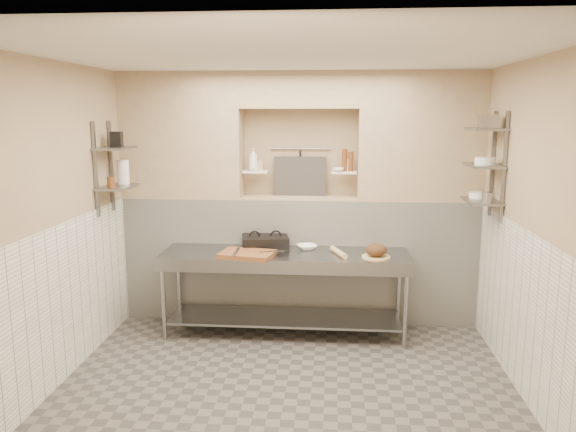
# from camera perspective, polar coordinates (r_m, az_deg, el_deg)

# --- Properties ---
(floor) EXTENTS (4.00, 3.90, 0.10)m
(floor) POSITION_cam_1_polar(r_m,az_deg,el_deg) (5.15, -0.17, -17.41)
(floor) COLOR #58534E
(floor) RESTS_ON ground
(ceiling) EXTENTS (4.00, 3.90, 0.10)m
(ceiling) POSITION_cam_1_polar(r_m,az_deg,el_deg) (4.58, -0.19, 16.65)
(ceiling) COLOR silver
(ceiling) RESTS_ON ground
(wall_left) EXTENTS (0.10, 3.90, 2.80)m
(wall_left) POSITION_cam_1_polar(r_m,az_deg,el_deg) (5.24, -23.14, -0.92)
(wall_left) COLOR tan
(wall_left) RESTS_ON ground
(wall_right) EXTENTS (0.10, 3.90, 2.80)m
(wall_right) POSITION_cam_1_polar(r_m,az_deg,el_deg) (4.92, 24.34, -1.68)
(wall_right) COLOR tan
(wall_right) RESTS_ON ground
(wall_back) EXTENTS (4.00, 0.10, 2.80)m
(wall_back) POSITION_cam_1_polar(r_m,az_deg,el_deg) (6.62, 1.29, 2.14)
(wall_back) COLOR tan
(wall_back) RESTS_ON ground
(wall_front) EXTENTS (4.00, 0.10, 2.80)m
(wall_front) POSITION_cam_1_polar(r_m,az_deg,el_deg) (2.74, -3.78, -9.99)
(wall_front) COLOR tan
(wall_front) RESTS_ON ground
(backwall_lower) EXTENTS (4.00, 0.40, 1.40)m
(backwall_lower) POSITION_cam_1_polar(r_m,az_deg,el_deg) (6.51, 1.13, -4.29)
(backwall_lower) COLOR white
(backwall_lower) RESTS_ON floor
(alcove_sill) EXTENTS (1.30, 0.40, 0.02)m
(alcove_sill) POSITION_cam_1_polar(r_m,az_deg,el_deg) (6.37, 1.16, 1.90)
(alcove_sill) COLOR tan
(alcove_sill) RESTS_ON backwall_lower
(backwall_pillar_left) EXTENTS (1.35, 0.40, 1.40)m
(backwall_pillar_left) POSITION_cam_1_polar(r_m,az_deg,el_deg) (6.52, -10.64, 8.02)
(backwall_pillar_left) COLOR tan
(backwall_pillar_left) RESTS_ON backwall_lower
(backwall_pillar_right) EXTENTS (1.35, 0.40, 1.40)m
(backwall_pillar_right) POSITION_cam_1_polar(r_m,az_deg,el_deg) (6.36, 13.30, 7.87)
(backwall_pillar_right) COLOR tan
(backwall_pillar_right) RESTS_ON backwall_lower
(backwall_header) EXTENTS (1.30, 0.40, 0.40)m
(backwall_header) POSITION_cam_1_polar(r_m,az_deg,el_deg) (6.30, 1.20, 12.67)
(backwall_header) COLOR tan
(backwall_header) RESTS_ON backwall_lower
(wainscot_left) EXTENTS (0.02, 3.90, 1.40)m
(wainscot_left) POSITION_cam_1_polar(r_m,az_deg,el_deg) (5.38, -22.04, -8.26)
(wainscot_left) COLOR white
(wainscot_left) RESTS_ON floor
(wainscot_right) EXTENTS (0.02, 3.90, 1.40)m
(wainscot_right) POSITION_cam_1_polar(r_m,az_deg,el_deg) (5.09, 23.10, -9.41)
(wainscot_right) COLOR white
(wainscot_right) RESTS_ON floor
(alcove_shelf_left) EXTENTS (0.28, 0.16, 0.02)m
(alcove_shelf_left) POSITION_cam_1_polar(r_m,az_deg,el_deg) (6.38, -3.33, 4.53)
(alcove_shelf_left) COLOR white
(alcove_shelf_left) RESTS_ON backwall_lower
(alcove_shelf_right) EXTENTS (0.28, 0.16, 0.02)m
(alcove_shelf_right) POSITION_cam_1_polar(r_m,az_deg,el_deg) (6.32, 5.71, 4.44)
(alcove_shelf_right) COLOR white
(alcove_shelf_right) RESTS_ON backwall_lower
(utensil_rail) EXTENTS (0.70, 0.02, 0.02)m
(utensil_rail) POSITION_cam_1_polar(r_m,az_deg,el_deg) (6.48, 1.27, 6.85)
(utensil_rail) COLOR gray
(utensil_rail) RESTS_ON wall_back
(hanging_steel) EXTENTS (0.02, 0.02, 0.30)m
(hanging_steel) POSITION_cam_1_polar(r_m,az_deg,el_deg) (6.47, 1.25, 5.34)
(hanging_steel) COLOR black
(hanging_steel) RESTS_ON utensil_rail
(splash_panel) EXTENTS (0.60, 0.08, 0.45)m
(splash_panel) POSITION_cam_1_polar(r_m,az_deg,el_deg) (6.44, 1.22, 4.06)
(splash_panel) COLOR #383330
(splash_panel) RESTS_ON alcove_sill
(shelf_rail_left_a) EXTENTS (0.03, 0.03, 0.95)m
(shelf_rail_left_a) POSITION_cam_1_polar(r_m,az_deg,el_deg) (6.27, -17.51, 4.88)
(shelf_rail_left_a) COLOR slate
(shelf_rail_left_a) RESTS_ON wall_left
(shelf_rail_left_b) EXTENTS (0.03, 0.03, 0.95)m
(shelf_rail_left_b) POSITION_cam_1_polar(r_m,az_deg,el_deg) (5.91, -18.96, 4.49)
(shelf_rail_left_b) COLOR slate
(shelf_rail_left_b) RESTS_ON wall_left
(wall_shelf_left_lower) EXTENTS (0.30, 0.50, 0.02)m
(wall_shelf_left_lower) POSITION_cam_1_polar(r_m,az_deg,el_deg) (6.06, -16.93, 2.83)
(wall_shelf_left_lower) COLOR slate
(wall_shelf_left_lower) RESTS_ON wall_left
(wall_shelf_left_upper) EXTENTS (0.30, 0.50, 0.03)m
(wall_shelf_left_upper) POSITION_cam_1_polar(r_m,az_deg,el_deg) (6.02, -17.13, 6.60)
(wall_shelf_left_upper) COLOR slate
(wall_shelf_left_upper) RESTS_ON wall_left
(shelf_rail_right_a) EXTENTS (0.03, 0.03, 1.05)m
(shelf_rail_right_a) POSITION_cam_1_polar(r_m,az_deg,el_deg) (6.02, 20.05, 5.00)
(shelf_rail_right_a) COLOR slate
(shelf_rail_right_a) RESTS_ON wall_right
(shelf_rail_right_b) EXTENTS (0.03, 0.03, 1.05)m
(shelf_rail_right_b) POSITION_cam_1_polar(r_m,az_deg,el_deg) (5.64, 21.11, 4.61)
(shelf_rail_right_b) COLOR slate
(shelf_rail_right_b) RESTS_ON wall_right
(wall_shelf_right_lower) EXTENTS (0.30, 0.50, 0.02)m
(wall_shelf_right_lower) POSITION_cam_1_polar(r_m,az_deg,el_deg) (5.83, 19.07, 1.44)
(wall_shelf_right_lower) COLOR slate
(wall_shelf_right_lower) RESTS_ON wall_right
(wall_shelf_right_mid) EXTENTS (0.30, 0.50, 0.02)m
(wall_shelf_right_mid) POSITION_cam_1_polar(r_m,az_deg,el_deg) (5.79, 19.27, 4.86)
(wall_shelf_right_mid) COLOR slate
(wall_shelf_right_mid) RESTS_ON wall_right
(wall_shelf_right_upper) EXTENTS (0.30, 0.50, 0.03)m
(wall_shelf_right_upper) POSITION_cam_1_polar(r_m,az_deg,el_deg) (5.77, 19.48, 8.32)
(wall_shelf_right_upper) COLOR slate
(wall_shelf_right_upper) RESTS_ON wall_right
(prep_table) EXTENTS (2.60, 0.70, 0.90)m
(prep_table) POSITION_cam_1_polar(r_m,az_deg,el_deg) (5.99, -0.35, -6.17)
(prep_table) COLOR gray
(prep_table) RESTS_ON floor
(panini_press) EXTENTS (0.55, 0.44, 0.13)m
(panini_press) POSITION_cam_1_polar(r_m,az_deg,el_deg) (6.13, -2.32, -2.66)
(panini_press) COLOR black
(panini_press) RESTS_ON prep_table
(cutting_board) EXTENTS (0.60, 0.47, 0.05)m
(cutting_board) POSITION_cam_1_polar(r_m,az_deg,el_deg) (5.79, -4.18, -3.90)
(cutting_board) COLOR brown
(cutting_board) RESTS_ON prep_table
(knife_blade) EXTENTS (0.26, 0.14, 0.01)m
(knife_blade) POSITION_cam_1_polar(r_m,az_deg,el_deg) (5.79, -1.63, -3.62)
(knife_blade) COLOR gray
(knife_blade) RESTS_ON cutting_board
(tongs) EXTENTS (0.03, 0.29, 0.03)m
(tongs) POSITION_cam_1_polar(r_m,az_deg,el_deg) (5.77, -5.28, -3.62)
(tongs) COLOR gray
(tongs) RESTS_ON cutting_board
(mixing_bowl) EXTENTS (0.27, 0.27, 0.05)m
(mixing_bowl) POSITION_cam_1_polar(r_m,az_deg,el_deg) (6.08, 1.95, -3.17)
(mixing_bowl) COLOR white
(mixing_bowl) RESTS_ON prep_table
(rolling_pin) EXTENTS (0.18, 0.37, 0.06)m
(rolling_pin) POSITION_cam_1_polar(r_m,az_deg,el_deg) (5.86, 5.15, -3.69)
(rolling_pin) COLOR #DAB986
(rolling_pin) RESTS_ON prep_table
(bread_board) EXTENTS (0.29, 0.29, 0.02)m
(bread_board) POSITION_cam_1_polar(r_m,az_deg,el_deg) (5.80, 8.93, -4.12)
(bread_board) COLOR #DAB986
(bread_board) RESTS_ON prep_table
(bread_loaf) EXTENTS (0.22, 0.22, 0.13)m
(bread_loaf) POSITION_cam_1_polar(r_m,az_deg,el_deg) (5.78, 8.95, -3.42)
(bread_loaf) COLOR #4C2D19
(bread_loaf) RESTS_ON bread_board
(bottle_soap) EXTENTS (0.13, 0.13, 0.26)m
(bottle_soap) POSITION_cam_1_polar(r_m,az_deg,el_deg) (6.33, -3.54, 5.76)
(bottle_soap) COLOR white
(bottle_soap) RESTS_ON alcove_shelf_left
(jar_alcove) EXTENTS (0.08, 0.08, 0.11)m
(jar_alcove) POSITION_cam_1_polar(r_m,az_deg,el_deg) (6.37, -2.89, 5.16)
(jar_alcove) COLOR tan
(jar_alcove) RESTS_ON alcove_shelf_left
(bowl_alcove) EXTENTS (0.15, 0.15, 0.04)m
(bowl_alcove) POSITION_cam_1_polar(r_m,az_deg,el_deg) (6.27, 5.10, 4.70)
(bowl_alcove) COLOR white
(bowl_alcove) RESTS_ON alcove_shelf_right
(condiment_a) EXTENTS (0.06, 0.06, 0.22)m
(condiment_a) POSITION_cam_1_polar(r_m,az_deg,el_deg) (6.31, 6.40, 5.54)
(condiment_a) COLOR #5C3116
(condiment_a) RESTS_ON alcove_shelf_right
(condiment_b) EXTENTS (0.06, 0.06, 0.25)m
(condiment_b) POSITION_cam_1_polar(r_m,az_deg,el_deg) (6.33, 5.76, 5.69)
(condiment_b) COLOR #5C3116
(condiment_b) RESTS_ON alcove_shelf_right
(condiment_c) EXTENTS (0.08, 0.08, 0.13)m
(condiment_c) POSITION_cam_1_polar(r_m,az_deg,el_deg) (6.34, 6.35, 5.17)
(condiment_c) COLOR white
(condiment_c) RESTS_ON alcove_shelf_right
(jug_left) EXTENTS (0.13, 0.13, 0.25)m
(jug_left) POSITION_cam_1_polar(r_m,az_deg,el_deg) (6.21, -16.41, 4.32)
(jug_left) COLOR white
(jug_left) RESTS_ON wall_shelf_left_lower
(jar_left) EXTENTS (0.08, 0.08, 0.11)m
(jar_left) POSITION_cam_1_polar(r_m,az_deg,el_deg) (5.90, -17.54, 3.28)
(jar_left) COLOR #5C3116
(jar_left) RESTS_ON wall_shelf_left_lower
(box_left_upper) EXTENTS (0.12, 0.12, 0.15)m
(box_left_upper) POSITION_cam_1_polar(r_m,az_deg,el_deg) (6.06, -17.02, 7.48)
(box_left_upper) COLOR black
(box_left_upper) RESTS_ON wall_shelf_left_upper
(bowl_right) EXTENTS (0.18, 0.18, 0.06)m
(bowl_right) POSITION_cam_1_polar(r_m,az_deg,el_deg) (5.96, 18.77, 2.02)
(bowl_right) COLOR white
(bowl_right) RESTS_ON wall_shelf_right_lower
(canister_right) EXTENTS (0.10, 0.10, 0.10)m
(canister_right) POSITION_cam_1_polar(r_m,az_deg,el_deg) (5.64, 19.58, 1.78)
(canister_right) COLOR gray
(canister_right) RESTS_ON wall_shelf_right_lower
(bowl_right_mid) EXTENTS (0.19, 0.19, 0.07)m
(bowl_right_mid) POSITION_cam_1_polar(r_m,az_deg,el_deg) (5.76, 19.37, 5.30)
(bowl_right_mid) COLOR white
(bowl_right_mid) RESTS_ON wall_shelf_right_mid
(basket_right) EXTENTS (0.17, 0.20, 0.13)m
(basket_right) POSITION_cam_1_polar(r_m,az_deg,el_deg) (5.70, 19.71, 9.04)
(basket_right) COLOR gray
(basket_right) RESTS_ON wall_shelf_right_upper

